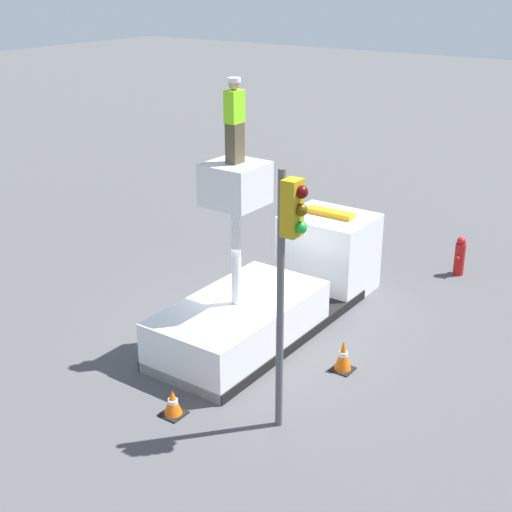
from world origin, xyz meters
The scene contains 7 objects.
ground_plane centered at (0.00, 0.00, 0.00)m, with size 120.00×120.00×0.00m, color #4C4C4F.
bucket_truck centered at (0.64, 0.00, 0.87)m, with size 7.18×2.31×4.41m.
worker centered at (-1.05, 0.00, 5.29)m, with size 0.40×0.26×1.75m.
traffic_light_pole centered at (-2.94, -2.55, 3.59)m, with size 0.34×0.57×5.07m.
fire_hydrant centered at (6.12, -2.59, 0.56)m, with size 0.53×0.29×1.14m.
traffic_cone_rear centered at (-3.88, -0.54, 0.26)m, with size 0.46×0.46×0.56m.
traffic_cone_curbside centered at (-0.46, -2.45, 0.34)m, with size 0.46×0.46×0.72m.
Camera 1 is at (-12.62, -8.72, 8.14)m, focal length 50.00 mm.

